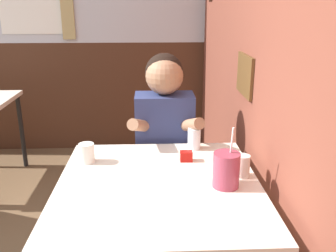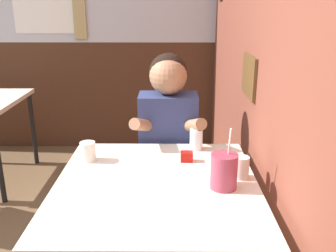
{
  "view_description": "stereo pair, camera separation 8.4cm",
  "coord_description": "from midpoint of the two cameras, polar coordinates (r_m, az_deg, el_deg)",
  "views": [
    {
      "loc": [
        0.92,
        -1.11,
        1.48
      ],
      "look_at": [
        1.0,
        0.55,
        0.92
      ],
      "focal_mm": 40.0,
      "sensor_mm": 36.0,
      "label": 1
    },
    {
      "loc": [
        1.01,
        -1.11,
        1.48
      ],
      "look_at": [
        1.0,
        0.55,
        0.92
      ],
      "focal_mm": 40.0,
      "sensor_mm": 36.0,
      "label": 2
    }
  ],
  "objects": [
    {
      "name": "cocktail_pitcher",
      "position": [
        1.61,
        10.01,
        -6.8
      ],
      "size": [
        0.11,
        0.11,
        0.27
      ],
      "color": "#99384C",
      "rests_on": "main_table"
    },
    {
      "name": "condiment_mustard",
      "position": [
        1.76,
        9.59,
        -6.31
      ],
      "size": [
        0.06,
        0.04,
        0.05
      ],
      "color": "yellow",
      "rests_on": "main_table"
    },
    {
      "name": "condiment_ketchup",
      "position": [
        1.86,
        4.15,
        -4.67
      ],
      "size": [
        0.06,
        0.04,
        0.05
      ],
      "color": "#B7140F",
      "rests_on": "main_table"
    },
    {
      "name": "glass_center",
      "position": [
        1.89,
        -10.87,
        -3.85
      ],
      "size": [
        0.08,
        0.08,
        0.1
      ],
      "color": "silver",
      "rests_on": "main_table"
    },
    {
      "name": "glass_far_side",
      "position": [
        1.72,
        12.54,
        -6.22
      ],
      "size": [
        0.07,
        0.07,
        0.1
      ],
      "color": "silver",
      "rests_on": "main_table"
    },
    {
      "name": "glass_near_pitcher",
      "position": [
        2.01,
        5.51,
        -2.02
      ],
      "size": [
        0.07,
        0.07,
        0.11
      ],
      "color": "silver",
      "rests_on": "main_table"
    },
    {
      "name": "person_seated",
      "position": [
        2.25,
        1.09,
        -3.27
      ],
      "size": [
        0.42,
        0.41,
        1.21
      ],
      "color": "navy",
      "rests_on": "ground_plane"
    },
    {
      "name": "main_table",
      "position": [
        1.69,
        -0.32,
        -10.59
      ],
      "size": [
        0.89,
        0.95,
        0.73
      ],
      "color": "beige",
      "rests_on": "ground_plane"
    },
    {
      "name": "brick_wall_right",
      "position": [
        2.49,
        12.68,
        15.01
      ],
      "size": [
        0.08,
        4.63,
        2.7
      ],
      "color": "brown",
      "rests_on": "ground_plane"
    },
    {
      "name": "back_wall",
      "position": [
        3.9,
        -14.7,
        16.0
      ],
      "size": [
        5.89,
        0.09,
        2.7
      ],
      "color": "silver",
      "rests_on": "ground_plane"
    }
  ]
}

